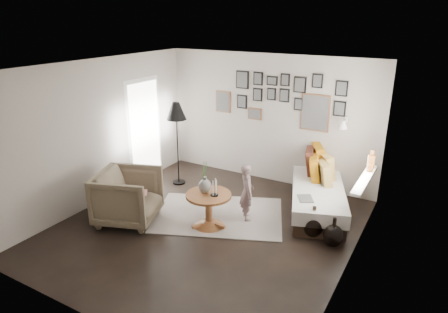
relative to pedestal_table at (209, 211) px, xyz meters
The scene contains 23 objects.
ground 0.28m from the pedestal_table, 93.86° to the right, with size 4.80×4.80×0.00m, color black.
wall_back 2.54m from the pedestal_table, 90.13° to the left, with size 4.50×4.50×0.00m, color #A2988E.
wall_front 2.68m from the pedestal_table, 90.12° to the right, with size 4.50×4.50×0.00m, color #A2988E.
wall_left 2.48m from the pedestal_table, behind, with size 4.80×4.80×0.00m, color #A2988E.
wall_right 2.47m from the pedestal_table, ahead, with size 4.80×4.80×0.00m, color #A2988E.
ceiling 2.33m from the pedestal_table, 93.86° to the right, with size 4.80×4.80×0.00m, color white.
door_left 2.62m from the pedestal_table, 153.41° to the left, with size 0.00×2.14×2.14m.
window_right 2.60m from the pedestal_table, 30.19° to the left, with size 0.15×1.32×1.30m.
gallery_wall 2.75m from the pedestal_table, 83.02° to the left, with size 2.74×0.03×1.08m.
wall_sconce 2.83m from the pedestal_table, 53.07° to the left, with size 0.18×0.36×0.16m.
rug 0.49m from the pedestal_table, 97.63° to the left, with size 2.17×1.52×0.01m, color silver.
pedestal_table is the anchor object (origin of this frame).
vase 0.48m from the pedestal_table, 165.96° to the left, with size 0.21×0.21×0.53m.
candles 0.46m from the pedestal_table, ahead, with size 0.13×0.13×0.27m.
daybed 2.04m from the pedestal_table, 47.39° to the left, with size 1.50×2.19×1.00m.
magazine_on_daybed 1.59m from the pedestal_table, 32.70° to the left, with size 0.22×0.31×0.02m, color black.
armchair 1.38m from the pedestal_table, 158.41° to the right, with size 0.95×0.97×0.89m, color brown.
armchair_cushion 1.34m from the pedestal_table, 159.95° to the right, with size 0.40×0.40×0.10m, color silver.
floor_lamp 2.26m from the pedestal_table, 140.83° to the left, with size 0.40×0.40×1.69m.
magazine_basket 1.96m from the pedestal_table, 161.70° to the right, with size 0.39×0.39×0.42m.
demijohn_large 1.68m from the pedestal_table, 18.80° to the left, with size 0.34×0.34×0.52m.
demijohn_small 1.98m from the pedestal_table, 12.24° to the left, with size 0.30×0.30×0.47m.
child 0.72m from the pedestal_table, 51.55° to the left, with size 0.36×0.24×0.99m, color #6A5455.
Camera 1 is at (3.12, -4.85, 3.32)m, focal length 32.00 mm.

